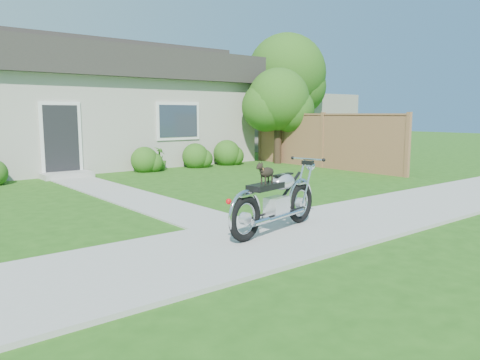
{
  "coord_description": "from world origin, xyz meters",
  "views": [
    {
      "loc": [
        -6.01,
        -5.03,
        1.85
      ],
      "look_at": [
        -1.17,
        1.0,
        0.75
      ],
      "focal_mm": 35.0,
      "sensor_mm": 36.0,
      "label": 1
    }
  ],
  "objects_px": {
    "house": "(74,105)",
    "tree_far": "(290,77)",
    "motorcycle_with_dog": "(277,200)",
    "fence": "(323,140)",
    "tree_near": "(282,103)",
    "potted_plant_right": "(160,159)"
  },
  "relations": [
    {
      "from": "tree_far",
      "to": "fence",
      "type": "bearing_deg",
      "value": -122.5
    },
    {
      "from": "tree_near",
      "to": "potted_plant_right",
      "type": "xyz_separation_m",
      "value": [
        -4.65,
        0.92,
        -1.87
      ]
    },
    {
      "from": "house",
      "to": "tree_near",
      "type": "relative_size",
      "value": 3.58
    },
    {
      "from": "house",
      "to": "fence",
      "type": "xyz_separation_m",
      "value": [
        6.3,
        -6.24,
        -1.22
      ]
    },
    {
      "from": "house",
      "to": "tree_near",
      "type": "xyz_separation_m",
      "value": [
        6.15,
        -4.36,
        0.1
      ]
    },
    {
      "from": "house",
      "to": "fence",
      "type": "bearing_deg",
      "value": -44.74
    },
    {
      "from": "fence",
      "to": "motorcycle_with_dog",
      "type": "xyz_separation_m",
      "value": [
        -7.42,
        -5.6,
        -0.41
      ]
    },
    {
      "from": "fence",
      "to": "tree_near",
      "type": "relative_size",
      "value": 1.88
    },
    {
      "from": "fence",
      "to": "tree_near",
      "type": "distance_m",
      "value": 2.3
    },
    {
      "from": "motorcycle_with_dog",
      "to": "potted_plant_right",
      "type": "bearing_deg",
      "value": 59.89
    },
    {
      "from": "fence",
      "to": "tree_near",
      "type": "height_order",
      "value": "tree_near"
    },
    {
      "from": "tree_far",
      "to": "motorcycle_with_dog",
      "type": "xyz_separation_m",
      "value": [
        -10.38,
        -10.24,
        -2.96
      ]
    },
    {
      "from": "potted_plant_right",
      "to": "fence",
      "type": "bearing_deg",
      "value": -30.28
    },
    {
      "from": "house",
      "to": "tree_far",
      "type": "bearing_deg",
      "value": -9.83
    },
    {
      "from": "fence",
      "to": "tree_far",
      "type": "height_order",
      "value": "tree_far"
    },
    {
      "from": "tree_near",
      "to": "potted_plant_right",
      "type": "relative_size",
      "value": 4.56
    },
    {
      "from": "fence",
      "to": "potted_plant_right",
      "type": "height_order",
      "value": "fence"
    },
    {
      "from": "tree_far",
      "to": "potted_plant_right",
      "type": "bearing_deg",
      "value": -166.64
    },
    {
      "from": "tree_near",
      "to": "tree_far",
      "type": "xyz_separation_m",
      "value": [
        3.11,
        2.76,
        1.24
      ]
    },
    {
      "from": "house",
      "to": "motorcycle_with_dog",
      "type": "bearing_deg",
      "value": -95.39
    },
    {
      "from": "potted_plant_right",
      "to": "tree_far",
      "type": "bearing_deg",
      "value": 13.36
    },
    {
      "from": "tree_near",
      "to": "tree_far",
      "type": "height_order",
      "value": "tree_far"
    }
  ]
}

